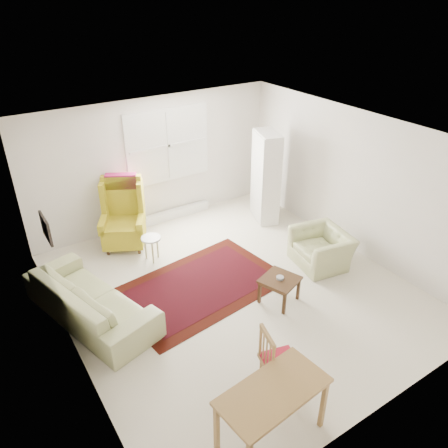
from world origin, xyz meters
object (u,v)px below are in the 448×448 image
coffee_table (279,290)px  desk (272,415)px  armchair (322,245)px  sofa (89,292)px  cabinet (266,177)px  wingback_chair (122,215)px  desk_chair (281,361)px  stool (152,248)px

coffee_table → desk: desk is taller
armchair → coffee_table: 1.32m
sofa → armchair: 3.84m
armchair → coffee_table: (-1.25, -0.40, -0.15)m
coffee_table → cabinet: (1.46, 2.25, 0.70)m
sofa → desk: size_ratio=1.91×
wingback_chair → cabinet: size_ratio=0.71×
sofa → desk_chair: (1.45, -2.49, 0.02)m
cabinet → desk_chair: bearing=-106.9°
sofa → desk_chair: size_ratio=2.38×
armchair → desk: 3.52m
sofa → stool: 1.66m
armchair → wingback_chair: 3.54m
wingback_chair → desk_chair: 4.09m
armchair → stool: bearing=-115.4°
stool → cabinet: cabinet is taller
cabinet → desk_chair: cabinet is taller
sofa → stool: bearing=-72.2°
stool → desk_chair: (0.07, -3.39, 0.24)m
cabinet → desk_chair: (-2.52, -3.54, -0.44)m
desk_chair → desk: bearing=147.5°
sofa → armchair: sofa is taller
coffee_table → desk_chair: size_ratio=0.54×
sofa → desk_chair: bearing=-165.4°
armchair → coffee_table: armchair is taller
coffee_table → stool: 2.38m
coffee_table → desk_chair: bearing=-129.4°
wingback_chair → desk: wingback_chair is taller
sofa → stool: size_ratio=4.88×
wingback_chair → cabinet: cabinet is taller
cabinet → armchair: bearing=-77.9°
wingback_chair → desk_chair: (0.30, -4.07, -0.18)m
sofa → cabinet: 4.13m
sofa → cabinet: bearing=-90.7°
armchair → cabinet: bearing=-176.4°
desk → armchair: bearing=37.5°
sofa → wingback_chair: (1.14, 1.59, 0.20)m
wingback_chair → stool: 0.83m
sofa → cabinet: (3.97, 1.05, 0.46)m
stool → desk: bearing=-96.1°
wingback_chair → stool: wingback_chair is taller
desk → cabinet: bearing=53.1°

